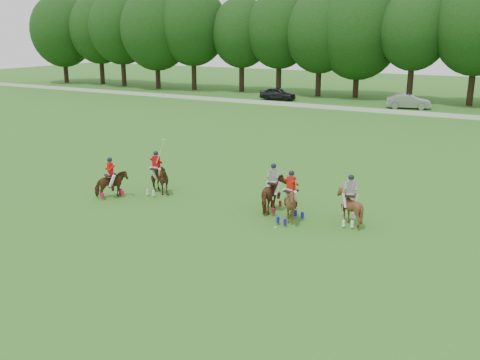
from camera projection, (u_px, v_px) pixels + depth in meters
The scene contains 11 objects.
ground at pixel (170, 231), 22.85m from camera, with size 180.00×180.00×0.00m, color #2D6A1E.
tree_line at pixel (417, 30), 61.05m from camera, with size 117.98×14.32×14.75m.
boundary_rail at pixel (388, 111), 54.87m from camera, with size 120.00×0.10×0.44m, color white.
car_left at pixel (278, 94), 65.26m from camera, with size 1.78×4.42×1.51m, color black.
car_mid at pixel (408, 102), 58.03m from camera, with size 1.62×4.65×1.53m, color #98989D.
polo_red_a at pixel (111, 184), 27.25m from camera, with size 1.52×1.78×2.12m.
polo_red_b at pixel (157, 179), 27.88m from camera, with size 1.59×1.36×2.84m.
polo_red_c at pixel (291, 204), 23.72m from camera, with size 1.73×1.84×2.39m.
polo_stripe_a at pixel (273, 194), 25.15m from camera, with size 1.25×2.06×2.34m.
polo_stripe_b at pixel (350, 207), 23.50m from camera, with size 1.56×1.67×2.27m.
polo_ball at pixel (275, 228), 23.16m from camera, with size 0.09×0.09×0.09m, color white.
Camera 1 is at (12.91, -17.32, 8.33)m, focal length 40.00 mm.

